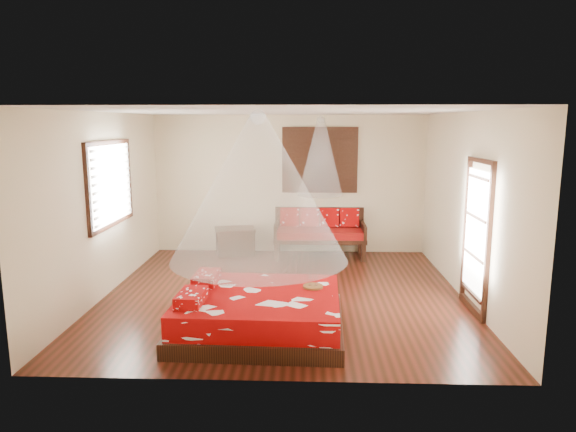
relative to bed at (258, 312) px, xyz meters
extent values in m
cube|color=#33160B|center=(0.25, 1.46, -0.26)|extent=(5.50, 5.50, 0.02)
cube|color=silver|center=(0.25, 1.46, 2.56)|extent=(5.50, 5.50, 0.02)
cube|color=beige|center=(-2.51, 1.46, 1.15)|extent=(0.02, 5.50, 2.80)
cube|color=beige|center=(3.01, 1.46, 1.15)|extent=(0.02, 5.50, 2.80)
cube|color=beige|center=(0.25, 4.22, 1.15)|extent=(5.50, 0.02, 2.80)
cube|color=beige|center=(0.25, -1.30, 1.15)|extent=(5.50, 0.02, 2.80)
cube|color=black|center=(0.02, 0.00, -0.15)|extent=(2.15, 1.96, 0.20)
cube|color=#A10505|center=(0.02, 0.00, 0.10)|extent=(2.05, 1.86, 0.30)
cube|color=#A10505|center=(-0.77, -0.37, 0.32)|extent=(0.32, 0.56, 0.14)
cube|color=#A10505|center=(-0.74, 0.42, 0.32)|extent=(0.32, 0.56, 0.14)
cube|color=black|center=(0.03, 3.42, -0.04)|extent=(0.08, 0.08, 0.42)
cube|color=black|center=(1.71, 3.42, -0.04)|extent=(0.08, 0.08, 0.42)
cube|color=black|center=(0.03, 4.10, -0.04)|extent=(0.08, 0.08, 0.42)
cube|color=black|center=(1.71, 4.10, -0.04)|extent=(0.08, 0.08, 0.42)
cube|color=black|center=(0.87, 3.76, 0.13)|extent=(1.80, 0.80, 0.08)
cube|color=maroon|center=(0.87, 3.76, 0.24)|extent=(1.74, 0.74, 0.14)
cube|color=black|center=(0.87, 4.12, 0.42)|extent=(1.80, 0.06, 0.55)
cube|color=black|center=(0.01, 3.76, 0.29)|extent=(0.06, 0.80, 0.30)
cube|color=black|center=(1.73, 3.76, 0.29)|extent=(0.06, 0.80, 0.30)
cube|color=#A10505|center=(0.27, 4.00, 0.50)|extent=(0.38, 0.20, 0.40)
cube|color=#A10505|center=(0.67, 4.00, 0.50)|extent=(0.38, 0.20, 0.40)
cube|color=#A10505|center=(1.07, 4.00, 0.50)|extent=(0.38, 0.20, 0.40)
cube|color=#A10505|center=(1.47, 4.00, 0.50)|extent=(0.38, 0.20, 0.40)
cube|color=black|center=(-0.84, 3.91, -0.01)|extent=(0.85, 0.69, 0.49)
cube|color=black|center=(-0.84, 3.91, 0.27)|extent=(0.90, 0.74, 0.05)
cube|color=black|center=(0.87, 4.18, 1.65)|extent=(1.52, 0.06, 1.32)
cube|color=black|center=(0.87, 4.17, 1.65)|extent=(1.35, 0.04, 1.10)
cube|color=black|center=(-2.47, 1.66, 1.45)|extent=(0.08, 1.74, 1.34)
cube|color=silver|center=(-2.43, 1.66, 1.45)|extent=(0.04, 1.54, 1.10)
cube|color=black|center=(2.97, 0.86, 0.80)|extent=(0.08, 1.02, 2.16)
cube|color=white|center=(2.95, 0.86, 0.90)|extent=(0.03, 0.82, 1.70)
cylinder|color=brown|center=(0.70, 0.27, 0.26)|extent=(0.26, 0.26, 0.03)
cone|color=white|center=(0.02, 0.00, 1.60)|extent=(2.21, 2.21, 1.80)
cone|color=white|center=(0.87, 3.71, 1.75)|extent=(0.87, 0.87, 1.50)
camera|label=1|loc=(0.61, -6.21, 2.38)|focal=32.00mm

